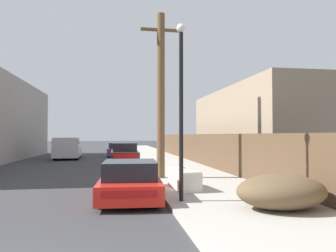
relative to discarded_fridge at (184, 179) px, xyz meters
name	(u,v)px	position (x,y,z in m)	size (l,w,h in m)	color
sidewalk_curb	(158,158)	(1.17, 16.19, -0.39)	(4.20, 63.00, 0.12)	#ADA89E
discarded_fridge	(184,179)	(0.00, 0.00, 0.00)	(0.88, 1.80, 0.69)	silver
parked_sports_car_red	(130,181)	(-1.91, -0.91, 0.10)	(2.02, 4.21, 1.20)	red
car_parked_mid	(125,154)	(-1.73, 11.85, 0.22)	(1.85, 4.22, 1.45)	#5B1E19
car_parked_far	(118,150)	(-2.13, 19.74, 0.15)	(1.95, 4.10, 1.27)	#2D478C
pickup_truck	(68,148)	(-6.29, 17.05, 0.45)	(2.27, 5.45, 1.79)	silver
utility_pole	(161,93)	(-0.39, 3.07, 3.38)	(1.80, 0.35, 7.26)	brown
street_lamp	(181,98)	(-0.51, -2.04, 2.59)	(0.26, 0.26, 5.07)	black
brush_pile	(281,192)	(1.77, -3.45, 0.11)	(2.29, 1.72, 0.89)	brown
wooden_fence	(197,148)	(3.12, 10.51, 0.63)	(0.08, 33.22, 1.93)	brown
building_right_house	(269,129)	(6.95, 7.62, 1.93)	(6.00, 12.70, 4.76)	gray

